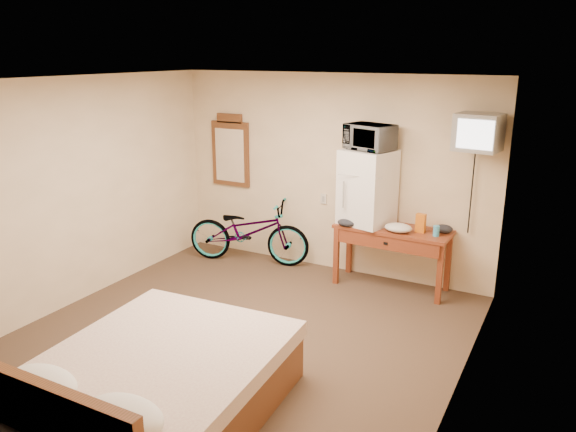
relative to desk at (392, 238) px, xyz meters
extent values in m
plane|color=#433121|center=(-0.93, -2.00, -0.63)|extent=(4.60, 4.60, 0.00)
plane|color=silver|center=(-0.93, -2.00, 1.87)|extent=(4.60, 4.60, 0.00)
cube|color=beige|center=(-0.93, 0.30, 0.62)|extent=(4.20, 0.04, 2.50)
cube|color=beige|center=(-0.93, -4.30, 0.62)|extent=(4.20, 0.04, 2.50)
cube|color=beige|center=(-3.03, -2.00, 0.62)|extent=(0.04, 4.60, 2.50)
cube|color=beige|center=(1.17, -2.00, 0.62)|extent=(0.04, 4.60, 2.50)
cube|color=beige|center=(-1.01, 0.29, 0.29)|extent=(0.08, 0.01, 0.13)
cube|color=maroon|center=(0.00, 0.04, 0.10)|extent=(1.37, 0.56, 0.04)
cube|color=maroon|center=(-0.63, -0.17, -0.27)|extent=(0.06, 0.06, 0.71)
cube|color=maroon|center=(0.63, -0.17, -0.27)|extent=(0.06, 0.06, 0.71)
cube|color=maroon|center=(-0.63, 0.25, -0.27)|extent=(0.06, 0.06, 0.71)
cube|color=maroon|center=(0.63, 0.25, -0.27)|extent=(0.06, 0.06, 0.71)
cube|color=maroon|center=(0.00, -0.19, 0.00)|extent=(1.23, 0.08, 0.16)
cube|color=black|center=(0.00, -0.21, 0.00)|extent=(0.05, 0.02, 0.03)
cube|color=white|center=(-0.35, 0.06, 0.57)|extent=(0.65, 0.64, 0.89)
cube|color=gray|center=(-0.35, -0.20, 0.74)|extent=(0.54, 0.01, 0.00)
cylinder|color=gray|center=(-0.54, -0.20, 0.51)|extent=(0.02, 0.02, 0.32)
imported|color=white|center=(-0.35, 0.06, 1.16)|extent=(0.63, 0.52, 0.30)
cube|color=#CC6512|center=(0.33, 0.01, 0.23)|extent=(0.11, 0.07, 0.22)
cylinder|color=#3DA4D1|center=(0.52, -0.04, 0.18)|extent=(0.07, 0.07, 0.12)
ellipsoid|color=silver|center=(0.10, -0.09, 0.17)|extent=(0.32, 0.25, 0.10)
ellipsoid|color=black|center=(-0.51, -0.16, 0.16)|extent=(0.23, 0.17, 0.09)
ellipsoid|color=black|center=(0.57, 0.13, 0.17)|extent=(0.20, 0.17, 0.09)
cube|color=black|center=(0.87, 0.28, 1.21)|extent=(0.14, 0.02, 0.14)
cylinder|color=black|center=(0.87, 0.24, 1.21)|extent=(0.05, 0.30, 0.05)
cube|color=gray|center=(0.87, 0.02, 1.30)|extent=(0.50, 0.43, 0.39)
cube|color=white|center=(0.87, -0.17, 1.30)|extent=(0.37, 0.06, 0.30)
cube|color=black|center=(0.87, 0.21, 1.30)|extent=(0.28, 0.05, 0.24)
cube|color=brown|center=(-2.42, 0.27, 0.76)|extent=(0.58, 0.04, 0.88)
cube|color=brown|center=(-2.42, 0.27, 1.25)|extent=(0.39, 0.04, 0.12)
cube|color=white|center=(-2.42, 0.25, 0.74)|extent=(0.46, 0.01, 0.72)
imported|color=black|center=(-1.95, -0.05, -0.19)|extent=(1.75, 0.96, 0.87)
cube|color=brown|center=(-0.80, -3.30, -0.43)|extent=(1.71, 2.21, 0.40)
cube|color=beige|center=(-0.80, -3.30, -0.18)|extent=(1.75, 2.25, 0.14)
cube|color=brown|center=(-0.80, -4.26, -0.08)|extent=(1.59, 0.08, 0.70)
ellipsoid|color=silver|center=(-1.17, -3.95, -0.05)|extent=(0.57, 0.35, 0.20)
ellipsoid|color=silver|center=(-0.43, -3.95, -0.05)|extent=(0.57, 0.35, 0.20)
camera|label=1|loc=(1.86, -6.10, 2.11)|focal=35.00mm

